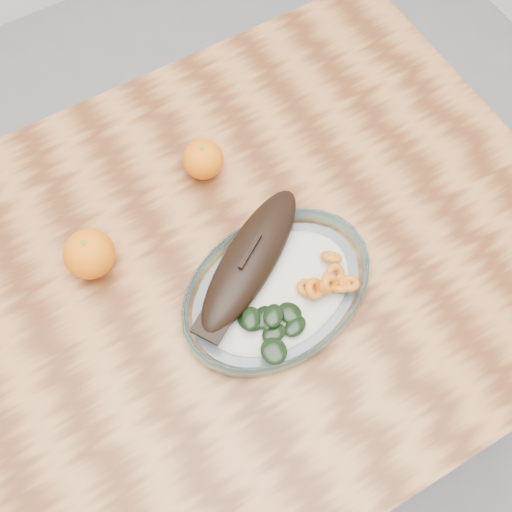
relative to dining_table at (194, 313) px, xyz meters
name	(u,v)px	position (x,y,z in m)	size (l,w,h in m)	color
ground	(216,404)	(0.00, 0.00, -0.65)	(3.00, 3.00, 0.00)	slate
dining_table	(194,313)	(0.00, 0.00, 0.00)	(1.20, 0.80, 0.75)	#5C2E15
plated_meal	(275,287)	(0.11, -0.07, 0.12)	(0.61, 0.61, 0.08)	white
orange_left	(89,254)	(-0.10, 0.11, 0.14)	(0.08, 0.08, 0.08)	#FF4605
orange_right	(203,159)	(0.12, 0.17, 0.13)	(0.06, 0.06, 0.06)	#FF4605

